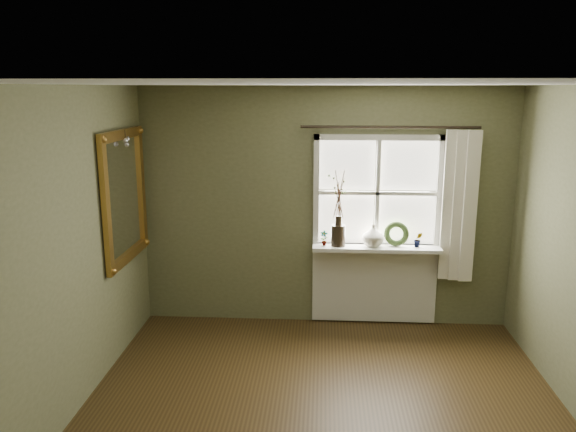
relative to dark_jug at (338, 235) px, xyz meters
The scene contains 14 objects.
ceiling 2.64m from the dark_jug, 93.82° to the right, with size 4.50×4.50×0.00m, color silver.
wall_back 0.35m from the dark_jug, 128.17° to the left, with size 4.00×0.10×2.60m, color #616341.
wall_left 3.06m from the dark_jug, 135.95° to the right, with size 0.10×4.50×2.60m, color #616341.
window_frame 0.61m from the dark_jug, 14.90° to the left, with size 1.36×0.06×1.24m.
window_sill 0.43m from the dark_jug, ahead, with size 1.36×0.26×0.04m, color silver.
window_apron 0.71m from the dark_jug, 15.07° to the left, with size 1.36×0.04×0.88m, color silver.
dark_jug is the anchor object (origin of this frame).
cream_vase 0.37m from the dark_jug, ahead, with size 0.23×0.23×0.24m, color beige.
wreath 0.62m from the dark_jug, ahead, with size 0.27×0.27×0.06m, color #2D401C.
potted_plant_left 0.15m from the dark_jug, behind, with size 0.09×0.06×0.16m, color #2D401C.
potted_plant_right 0.85m from the dark_jug, ahead, with size 0.09×0.07×0.17m, color #2D401C.
curtain 1.29m from the dark_jug, ahead, with size 0.36×0.12×1.59m, color beige.
curtain_rod 1.25m from the dark_jug, ahead, with size 0.03×0.03×1.84m, color black.
gilt_mirror 2.23m from the dark_jug, 165.47° to the right, with size 0.10×1.09×1.30m.
Camera 1 is at (-0.03, -3.70, 2.58)m, focal length 35.00 mm.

